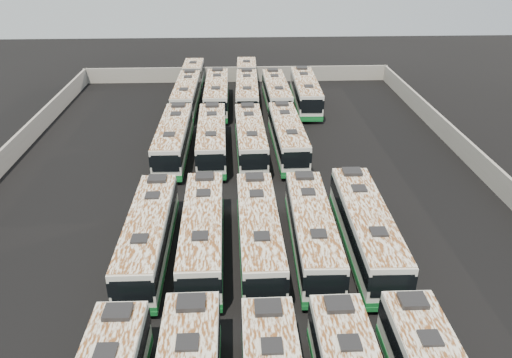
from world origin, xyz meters
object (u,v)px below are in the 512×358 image
Objects in this scene: bus_midfront_center at (259,233)px; bus_midfront_right at (312,231)px; bus_midback_center at (250,138)px; bus_midfront_far_right at (366,229)px; bus_midfront_far_left at (149,235)px; bus_back_center at (247,86)px; bus_back_far_left at (189,87)px; bus_back_far_right at (306,92)px; bus_midback_left at (212,138)px; bus_midback_right at (288,136)px; bus_midfront_left at (203,233)px; bus_midback_far_left at (174,139)px; bus_back_right at (276,94)px; bus_back_left at (217,94)px.

bus_midfront_right is at bearing 1.22° from bus_midfront_center.
bus_midfront_far_right is at bearing -67.85° from bus_midback_center.
bus_back_center is (7.68, 35.65, 0.01)m from bus_midfront_far_left.
bus_back_far_left is (-11.24, 35.45, -0.00)m from bus_midfront_right.
bus_back_center is (-7.37, 35.61, -0.07)m from bus_midfront_far_right.
bus_back_far_left is at bearing 113.92° from bus_midfront_far_right.
bus_back_far_right is at bearing -11.21° from bus_back_far_left.
bus_midback_right is (7.62, 0.17, -0.01)m from bus_midback_left.
bus_back_far_right is at bearing 84.31° from bus_midfront_right.
bus_back_far_right is (15.06, -3.21, 0.09)m from bus_back_far_left.
bus_midfront_left is 35.74m from bus_back_center.
bus_back_far_right reaches higher than bus_midfront_right.
bus_midfront_far_right is (11.35, -0.09, 0.06)m from bus_midfront_left.
bus_midfront_far_right reaches higher than bus_midback_left.
bus_midback_far_left is at bearing 90.30° from bus_midfront_far_left.
bus_back_far_right is at bearing 69.73° from bus_midfront_left.
bus_back_right is at bearing 82.43° from bus_midfront_center.
bus_midback_far_left is 0.66× the size of bus_back_far_left.
bus_midfront_far_left is at bearing -113.65° from bus_back_far_right.
bus_back_far_left is (-7.53, 35.59, -0.01)m from bus_midfront_center.
bus_midfront_right is at bearing -1.17° from bus_midfront_left.
bus_back_far_left is (0.04, 35.53, -0.01)m from bus_midfront_far_left.
bus_midback_center is (3.85, -0.06, -0.02)m from bus_midback_left.
bus_midfront_left is 7.57m from bus_midfront_right.
bus_back_center is at bearing 67.42° from bus_midback_far_left.
bus_back_center is at bearing 88.27° from bus_midback_center.
bus_back_far_right reaches higher than bus_back_far_left.
bus_midback_right is (7.62, 17.44, 0.00)m from bus_midfront_left.
bus_midback_far_left reaches higher than bus_midback_left.
bus_back_center is at bearing 99.95° from bus_midback_right.
bus_midback_right is at bearing 103.01° from bus_midfront_far_right.
bus_midfront_far_left is at bearing -89.32° from bus_midback_far_left.
bus_back_left is at bearing -177.43° from bus_back_far_right.
bus_midback_left is at bearing 177.74° from bus_midback_center.
bus_midback_center is at bearing 114.45° from bus_midfront_far_right.
bus_midfront_left reaches higher than bus_midfront_far_left.
bus_midfront_far_right reaches higher than bus_midback_right.
bus_midfront_right is at bearing -71.57° from bus_back_far_left.
bus_back_far_right is (11.39, 32.19, 0.06)m from bus_midfront_left.
bus_midfront_far_right is 1.00× the size of bus_back_far_right.
bus_back_center is at bearing 134.68° from bus_back_right.
bus_back_left is at bearing -136.33° from bus_back_center.
bus_back_left is (-3.78, 32.14, 0.06)m from bus_midfront_center.
bus_back_far_left is at bearing 100.24° from bus_midback_left.
bus_midfront_center is 0.98× the size of bus_midback_far_left.
bus_midback_far_left is 15.24m from bus_back_left.
bus_back_left is (3.75, -3.45, 0.08)m from bus_back_far_left.
bus_back_far_right reaches higher than bus_midfront_far_left.
bus_back_far_right is (11.30, 0.23, 0.01)m from bus_back_left.
bus_midback_far_left is at bearing 112.87° from bus_midfront_center.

